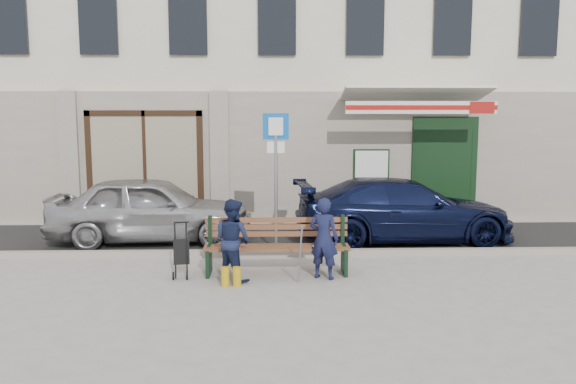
{
  "coord_description": "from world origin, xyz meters",
  "views": [
    {
      "loc": [
        -0.14,
        -8.75,
        2.57
      ],
      "look_at": [
        0.16,
        1.6,
        1.2
      ],
      "focal_mm": 35.0,
      "sensor_mm": 36.0,
      "label": 1
    }
  ],
  "objects_px": {
    "car_navy": "(403,210)",
    "man": "(324,238)",
    "bench": "(274,247)",
    "car_silver": "(151,209)",
    "stroller": "(181,253)",
    "parking_sign": "(276,160)",
    "woman": "(233,240)"
  },
  "relations": [
    {
      "from": "car_navy",
      "to": "bench",
      "type": "bearing_deg",
      "value": 128.55
    },
    {
      "from": "parking_sign",
      "to": "man",
      "type": "height_order",
      "value": "parking_sign"
    },
    {
      "from": "bench",
      "to": "stroller",
      "type": "bearing_deg",
      "value": -174.86
    },
    {
      "from": "car_navy",
      "to": "bench",
      "type": "xyz_separation_m",
      "value": [
        -2.72,
        -2.45,
        -0.2
      ]
    },
    {
      "from": "car_navy",
      "to": "bench",
      "type": "relative_size",
      "value": 1.89
    },
    {
      "from": "car_navy",
      "to": "bench",
      "type": "distance_m",
      "value": 3.67
    },
    {
      "from": "car_navy",
      "to": "parking_sign",
      "type": "bearing_deg",
      "value": 104.18
    },
    {
      "from": "car_navy",
      "to": "woman",
      "type": "height_order",
      "value": "car_navy"
    },
    {
      "from": "bench",
      "to": "woman",
      "type": "relative_size",
      "value": 1.83
    },
    {
      "from": "bench",
      "to": "woman",
      "type": "bearing_deg",
      "value": -151.32
    },
    {
      "from": "bench",
      "to": "parking_sign",
      "type": "bearing_deg",
      "value": 88.31
    },
    {
      "from": "car_navy",
      "to": "stroller",
      "type": "height_order",
      "value": "car_navy"
    },
    {
      "from": "parking_sign",
      "to": "woman",
      "type": "distance_m",
      "value": 2.37
    },
    {
      "from": "parking_sign",
      "to": "stroller",
      "type": "relative_size",
      "value": 2.98
    },
    {
      "from": "woman",
      "to": "car_navy",
      "type": "bearing_deg",
      "value": -98.98
    },
    {
      "from": "parking_sign",
      "to": "woman",
      "type": "bearing_deg",
      "value": -104.69
    },
    {
      "from": "parking_sign",
      "to": "man",
      "type": "xyz_separation_m",
      "value": [
        0.75,
        -1.9,
        -1.12
      ]
    },
    {
      "from": "parking_sign",
      "to": "stroller",
      "type": "distance_m",
      "value": 2.71
    },
    {
      "from": "parking_sign",
      "to": "woman",
      "type": "xyz_separation_m",
      "value": [
        -0.7,
        -1.96,
        -1.12
      ]
    },
    {
      "from": "bench",
      "to": "woman",
      "type": "xyz_separation_m",
      "value": [
        -0.65,
        -0.36,
        0.2
      ]
    },
    {
      "from": "car_navy",
      "to": "parking_sign",
      "type": "distance_m",
      "value": 3.02
    },
    {
      "from": "car_navy",
      "to": "stroller",
      "type": "xyz_separation_m",
      "value": [
        -4.23,
        -2.59,
        -0.27
      ]
    },
    {
      "from": "parking_sign",
      "to": "bench",
      "type": "distance_m",
      "value": 2.08
    },
    {
      "from": "car_navy",
      "to": "man",
      "type": "xyz_separation_m",
      "value": [
        -1.93,
        -2.75,
        0.0
      ]
    },
    {
      "from": "parking_sign",
      "to": "car_silver",
      "type": "bearing_deg",
      "value": 165.92
    },
    {
      "from": "man",
      "to": "car_navy",
      "type": "bearing_deg",
      "value": -100.62
    },
    {
      "from": "parking_sign",
      "to": "man",
      "type": "bearing_deg",
      "value": -63.46
    },
    {
      "from": "car_navy",
      "to": "stroller",
      "type": "relative_size",
      "value": 5.09
    },
    {
      "from": "woman",
      "to": "man",
      "type": "bearing_deg",
      "value": -136.25
    },
    {
      "from": "car_silver",
      "to": "car_navy",
      "type": "bearing_deg",
      "value": -93.07
    },
    {
      "from": "car_silver",
      "to": "car_navy",
      "type": "xyz_separation_m",
      "value": [
        5.26,
        -0.04,
        -0.04
      ]
    },
    {
      "from": "car_silver",
      "to": "stroller",
      "type": "height_order",
      "value": "car_silver"
    }
  ]
}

